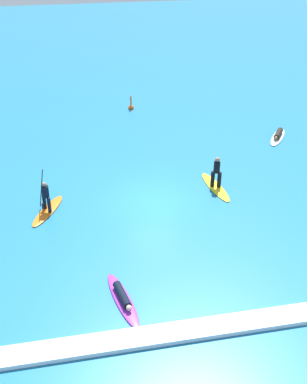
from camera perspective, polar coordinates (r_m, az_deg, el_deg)
The scene contains 7 objects.
ground_plane at distance 24.28m, azimuth 0.00°, elevation -1.01°, with size 120.00×120.00×0.00m, color #1E6B93.
surfer_on_orange_board at distance 23.77m, azimuth -12.65°, elevation -1.43°, with size 1.91×2.90×2.27m.
surfer_on_white_board at distance 32.12m, azimuth 14.67°, elevation 6.57°, with size 2.25×2.81×0.45m.
surfer_on_yellow_board at distance 25.39m, azimuth 7.47°, elevation 1.46°, with size 1.08×3.28×1.79m.
surfer_on_purple_board at distance 18.48m, azimuth -3.72°, elevation -12.51°, with size 1.21×3.21×0.40m.
marker_buoy at distance 35.90m, azimuth -2.71°, elevation 10.12°, with size 0.41×0.41×1.12m.
wave_crest at distance 17.49m, azimuth 5.75°, elevation -15.98°, with size 18.05×0.90×0.18m, color white.
Camera 1 is at (-3.92, -20.27, 12.78)m, focal length 44.57 mm.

